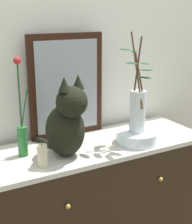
# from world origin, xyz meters

# --- Properties ---
(wall_back) EXTENTS (4.40, 0.08, 2.60)m
(wall_back) POSITION_xyz_m (0.00, 0.30, 1.30)
(wall_back) COLOR silver
(wall_back) RESTS_ON ground_plane
(sideboard) EXTENTS (1.24, 0.46, 0.81)m
(sideboard) POSITION_xyz_m (0.00, -0.00, 0.41)
(sideboard) COLOR black
(sideboard) RESTS_ON ground_plane
(mirror_leaning) EXTENTS (0.44, 0.03, 0.58)m
(mirror_leaning) POSITION_xyz_m (-0.08, 0.20, 1.10)
(mirror_leaning) COLOR black
(mirror_leaning) RESTS_ON sideboard
(cat_sitting) EXTENTS (0.23, 0.40, 0.41)m
(cat_sitting) POSITION_xyz_m (-0.20, -0.07, 0.99)
(cat_sitting) COLOR black
(cat_sitting) RESTS_ON sideboard
(vase_slim_green) EXTENTS (0.07, 0.05, 0.49)m
(vase_slim_green) POSITION_xyz_m (-0.39, 0.04, 0.95)
(vase_slim_green) COLOR #286D33
(vase_slim_green) RESTS_ON sideboard
(bowl_porcelain) EXTENTS (0.22, 0.22, 0.06)m
(bowl_porcelain) POSITION_xyz_m (0.20, -0.09, 0.85)
(bowl_porcelain) COLOR white
(bowl_porcelain) RESTS_ON sideboard
(vase_glass_clear) EXTENTS (0.16, 0.21, 0.53)m
(vase_glass_clear) POSITION_xyz_m (0.20, -0.09, 1.02)
(vase_glass_clear) COLOR silver
(vase_glass_clear) RESTS_ON bowl_porcelain
(candle_pillar) EXTENTS (0.05, 0.05, 0.12)m
(candle_pillar) POSITION_xyz_m (-0.35, -0.13, 0.87)
(candle_pillar) COLOR beige
(candle_pillar) RESTS_ON sideboard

